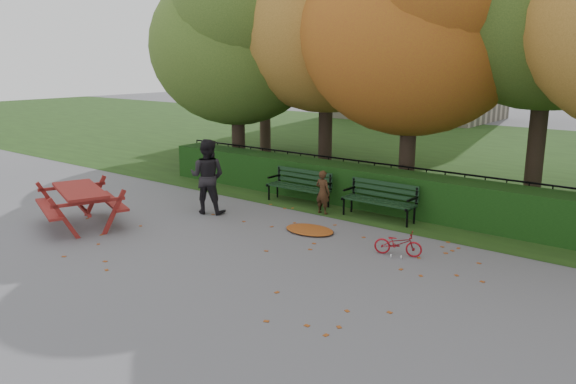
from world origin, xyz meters
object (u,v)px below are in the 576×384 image
Objects in this scene: tree_f at (267,6)px; picnic_table at (80,197)px; bench_left at (300,184)px; child at (323,192)px; bicycle at (398,243)px; bench_right at (381,197)px; tree_a at (239,33)px; tree_b at (332,1)px; adult at (207,176)px; tree_c at (422,15)px.

tree_f is 11.91m from picnic_table.
tree_f is at bearing 136.49° from bench_left.
child is 3.31m from bicycle.
bench_right is (8.23, -5.54, -5.17)m from tree_f.
tree_a is 0.85× the size of tree_b.
tree_a is 6.06m from adult.
tree_b is 4.88× the size of bench_right.
tree_f is 3.67× the size of picnic_table.
tree_f is 5.10× the size of bench_left.
adult is (2.69, -4.07, -3.60)m from tree_a.
adult is (-0.06, -5.24, -4.48)m from tree_b.
tree_b is at bearing -27.99° from tree_f.
adult reaches higher than bicycle.
tree_c is 4.44× the size of bench_right.
adult is 5.21m from bicycle.
tree_c is 4.33× the size of adult.
tree_a is at bearing -24.48° from child.
bicycle is (3.96, -2.08, -0.28)m from bench_left.
child is at bearing -25.60° from tree_a.
tree_a is 7.69m from bench_right.
tree_b is 4.76× the size of adult.
tree_c reaches higher than bench_left.
picnic_table is at bearing -72.76° from tree_f.
child is at bearing -41.17° from tree_f.
bicycle is at bearing -67.15° from tree_c.
tree_b is at bearing 23.05° from tree_a.
bicycle is at bearing -37.86° from tree_f.
tree_a is 6.79m from child.
bench_left is 1.65× the size of child.
bench_left is 0.72× the size of picnic_table.
picnic_table is 2.71× the size of bicycle.
child reaches higher than bench_left.
tree_c is at bearing -13.45° from tree_b.
tree_b is 3.51× the size of picnic_table.
tree_a is 8.10× the size of bicycle.
tree_f is 4.97× the size of adult.
picnic_table is at bearing 36.97° from adult.
adult is at bearing -126.83° from tree_c.
tree_a is 4.16× the size of bench_left.
tree_a is 4.05× the size of adult.
bicycle is at bearing 157.09° from adult.
tree_b reaches higher than tree_c.
bench_right is at bearing -33.92° from tree_f.
bicycle is (7.85, -3.95, -4.28)m from tree_a.
tree_f is 13.55m from bicycle.
picnic_table is at bearing -100.74° from tree_b.
tree_f is 10.52m from child.
adult reaches higher than bench_right.
bicycle is (2.89, -1.58, -0.30)m from child.
tree_a is 6.87× the size of child.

